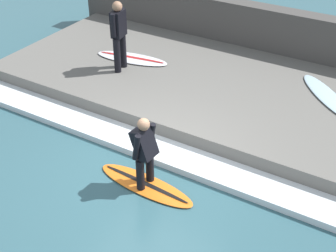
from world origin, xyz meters
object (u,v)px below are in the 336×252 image
(surfer_waiting_near, at_px, (119,32))
(surfboard_spare, at_px, (327,96))
(surfboard_riding, at_px, (146,185))
(surfer_riding, at_px, (144,149))
(surfboard_waiting_near, at_px, (132,58))

(surfer_waiting_near, height_order, surfboard_spare, surfer_waiting_near)
(surfboard_riding, bearing_deg, surfer_waiting_near, 41.85)
(surfboard_riding, bearing_deg, surfer_riding, 0.00)
(surfboard_waiting_near, bearing_deg, surfboard_spare, -82.43)
(surfer_waiting_near, xyz_separation_m, surfboard_spare, (1.23, -4.73, -0.93))
(surfer_riding, distance_m, surfboard_waiting_near, 4.49)
(surfboard_waiting_near, distance_m, surfboard_spare, 4.85)
(surfer_riding, xyz_separation_m, surfboard_spare, (4.18, -2.09, -0.39))
(surfboard_riding, bearing_deg, surfboard_waiting_near, 37.56)
(surfboard_riding, distance_m, surfer_waiting_near, 4.19)
(surfboard_waiting_near, bearing_deg, surfboard_riding, -142.44)
(surfer_riding, xyz_separation_m, surfboard_waiting_near, (3.54, 2.72, -0.39))
(surfboard_riding, relative_size, surfboard_waiting_near, 1.01)
(surfer_riding, bearing_deg, surfboard_waiting_near, 37.56)
(surfer_waiting_near, bearing_deg, surfer_riding, -138.15)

